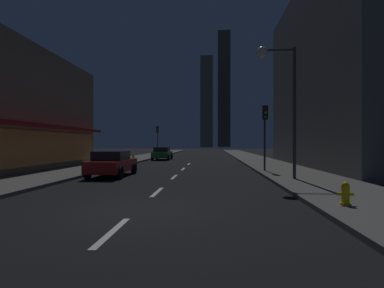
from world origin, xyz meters
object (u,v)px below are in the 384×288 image
Objects in this scene: fire_hydrant_yellow_near at (345,194)px; street_lamp_right at (278,80)px; traffic_light_far_left at (157,134)px; car_parked_near at (112,163)px; car_parked_far at (162,153)px; traffic_light_near_right at (265,123)px; fire_hydrant_far_left at (133,157)px.

street_lamp_right is at bearing 94.67° from fire_hydrant_yellow_near.
car_parked_near is at bearing -85.56° from traffic_light_far_left.
car_parked_far is 1.01× the size of traffic_light_near_right.
traffic_light_far_left reaches higher than fire_hydrant_yellow_near.
car_parked_far is at bearing 115.50° from street_lamp_right.
fire_hydrant_yellow_near is 24.19m from fire_hydrant_far_left.
car_parked_far is at bearing -75.47° from traffic_light_far_left.
fire_hydrant_yellow_near is at bearing -69.34° from car_parked_far.
car_parked_near is 1.00× the size of car_parked_far.
car_parked_near and car_parked_far have the same top height.
fire_hydrant_yellow_near is 10.97m from traffic_light_near_right.
fire_hydrant_yellow_near is 34.58m from traffic_light_far_left.
fire_hydrant_yellow_near is 0.10× the size of street_lamp_right.
car_parked_far is 7.96m from traffic_light_far_left.
fire_hydrant_far_left is at bearing 99.97° from car_parked_near.
fire_hydrant_yellow_near is at bearing -40.25° from car_parked_near.
street_lamp_right reaches higher than fire_hydrant_yellow_near.
street_lamp_right reaches higher than car_parked_far.
traffic_light_far_left is (0.40, 11.41, 2.74)m from fire_hydrant_far_left.
car_parked_near is at bearing -90.00° from car_parked_far.
street_lamp_right reaches higher than car_parked_near.
fire_hydrant_far_left is 11.74m from traffic_light_far_left.
car_parked_near reaches higher than fire_hydrant_far_left.
street_lamp_right is at bearing -64.50° from car_parked_far.
street_lamp_right reaches higher than traffic_light_near_right.
street_lamp_right is (8.98, -18.83, 4.33)m from car_parked_far.
car_parked_near is at bearing 169.45° from street_lamp_right.
traffic_light_near_right is 1.00× the size of traffic_light_far_left.
street_lamp_right is (10.88, -26.16, 1.87)m from traffic_light_far_left.
car_parked_far is (0.00, 17.16, 0.00)m from car_parked_near.
car_parked_near is 13.28m from fire_hydrant_far_left.
fire_hydrant_yellow_near is at bearing -60.81° from fire_hydrant_far_left.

